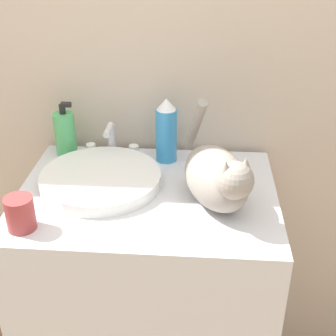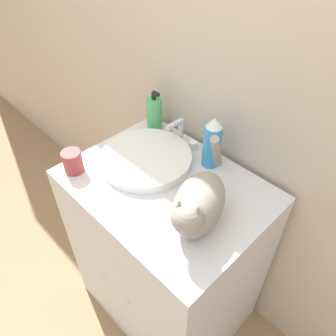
# 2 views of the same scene
# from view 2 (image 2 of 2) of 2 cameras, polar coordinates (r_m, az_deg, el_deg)

# --- Properties ---
(ground_plane) EXTENTS (8.00, 8.00, 0.00)m
(ground_plane) POSITION_cam_2_polar(r_m,az_deg,el_deg) (1.84, -7.18, -27.10)
(ground_plane) COLOR #997551
(wall_back) EXTENTS (6.00, 0.05, 2.50)m
(wall_back) POSITION_cam_2_polar(r_m,az_deg,el_deg) (1.18, 11.25, 18.29)
(wall_back) COLOR #C6B29E
(wall_back) RESTS_ON ground_plane
(vanity_cabinet) EXTENTS (0.73, 0.56, 0.88)m
(vanity_cabinet) POSITION_cam_2_polar(r_m,az_deg,el_deg) (1.52, -0.35, -14.58)
(vanity_cabinet) COLOR silver
(vanity_cabinet) RESTS_ON ground_plane
(sink_basin) EXTENTS (0.35, 0.35, 0.04)m
(sink_basin) POSITION_cam_2_polar(r_m,az_deg,el_deg) (1.26, -3.78, 1.66)
(sink_basin) COLOR white
(sink_basin) RESTS_ON vanity_cabinet
(faucet) EXTENTS (0.17, 0.09, 0.12)m
(faucet) POSITION_cam_2_polar(r_m,az_deg,el_deg) (1.34, 2.00, 6.18)
(faucet) COLOR silver
(faucet) RESTS_ON vanity_cabinet
(cat) EXTENTS (0.24, 0.37, 0.26)m
(cat) POSITION_cam_2_polar(r_m,az_deg,el_deg) (1.01, 5.26, -6.21)
(cat) COLOR gray
(cat) RESTS_ON vanity_cabinet
(soap_bottle) EXTENTS (0.07, 0.07, 0.18)m
(soap_bottle) POSITION_cam_2_polar(r_m,az_deg,el_deg) (1.42, -2.38, 9.50)
(soap_bottle) COLOR #4CB266
(soap_bottle) RESTS_ON vanity_cabinet
(spray_bottle) EXTENTS (0.07, 0.07, 0.21)m
(spray_bottle) POSITION_cam_2_polar(r_m,az_deg,el_deg) (1.21, 7.69, 4.37)
(spray_bottle) COLOR #338CCC
(spray_bottle) RESTS_ON vanity_cabinet
(cup) EXTENTS (0.07, 0.07, 0.09)m
(cup) POSITION_cam_2_polar(r_m,az_deg,el_deg) (1.26, -16.27, 1.08)
(cup) COLOR #9E3838
(cup) RESTS_ON vanity_cabinet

